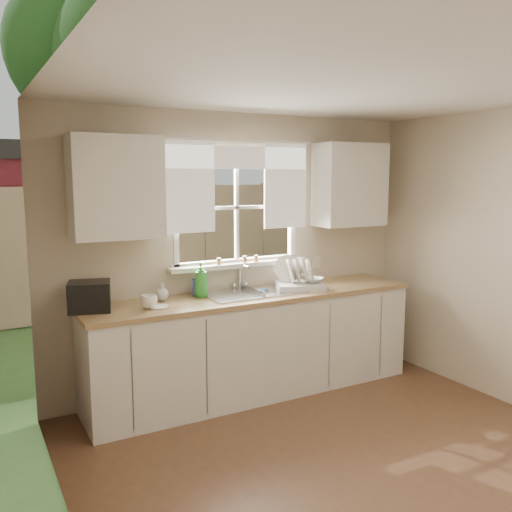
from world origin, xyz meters
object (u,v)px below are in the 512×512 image
soap_bottle_a (201,279)px  cup (149,302)px  black_appliance (90,296)px  dish_rack (299,281)px

soap_bottle_a → cup: 0.56m
soap_bottle_a → black_appliance: soap_bottle_a is taller
dish_rack → black_appliance: (-1.86, 0.10, 0.04)m
dish_rack → black_appliance: bearing=176.9°
dish_rack → cup: (-1.43, -0.05, -0.02)m
soap_bottle_a → cup: soap_bottle_a is taller
soap_bottle_a → black_appliance: (-0.94, -0.03, -0.04)m
dish_rack → soap_bottle_a: bearing=172.1°
black_appliance → dish_rack: bearing=12.0°
dish_rack → black_appliance: 1.86m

